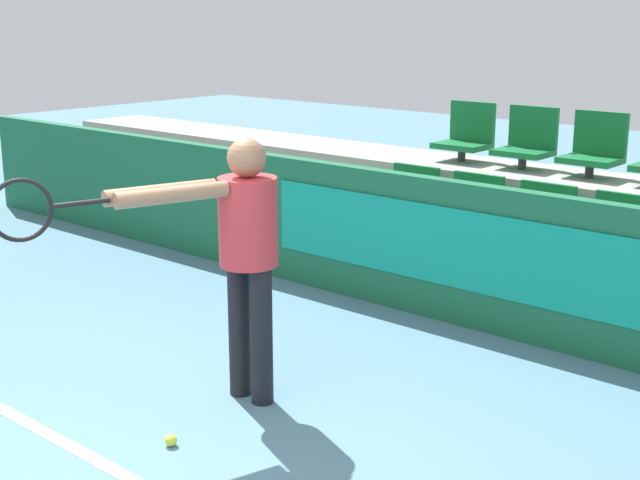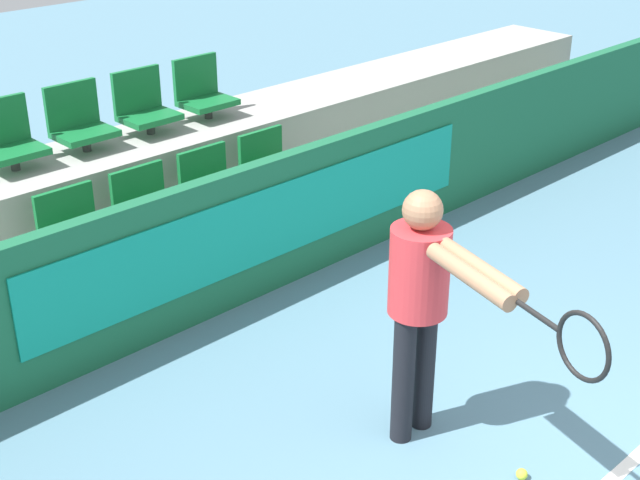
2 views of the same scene
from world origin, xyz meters
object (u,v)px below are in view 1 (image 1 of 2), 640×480
Objects in this scene: stadium_chair_3 at (618,237)px; tennis_ball at (171,440)px; stadium_chair_5 at (527,142)px; stadium_chair_2 at (541,224)px; stadium_chair_6 at (595,149)px; stadium_chair_0 at (409,202)px; stadium_chair_4 at (466,136)px; tennis_player at (237,242)px; stadium_chair_1 at (471,212)px.

stadium_chair_3 reaches higher than tennis_ball.
stadium_chair_5 is at bearing 92.93° from tennis_ball.
stadium_chair_6 is at bearing 90.00° from stadium_chair_2.
stadium_chair_3 is at bearing -35.25° from stadium_chair_5.
stadium_chair_5 is 4.30m from tennis_ball.
stadium_chair_0 is 1.82m from stadium_chair_3.
stadium_chair_2 reaches higher than tennis_ball.
stadium_chair_5 is 0.61m from stadium_chair_6.
stadium_chair_4 and stadium_chair_5 have the same top height.
tennis_ball is (0.14, -0.64, -0.95)m from tennis_player.
stadium_chair_2 is at bearing 180.00° from stadium_chair_3.
stadium_chair_1 is at bearing -125.28° from stadium_chair_6.
stadium_chair_6 is (1.22, 0.86, 0.47)m from stadium_chair_0.
stadium_chair_4 and stadium_chair_6 have the same top height.
stadium_chair_5 is (-1.22, 0.86, 0.47)m from stadium_chair_3.
stadium_chair_5 is at bearing 54.72° from stadium_chair_0.
stadium_chair_2 is 0.98m from stadium_chair_6.
stadium_chair_1 is 1.15m from stadium_chair_6.
stadium_chair_0 and stadium_chair_1 have the same top height.
tennis_player is (-1.14, -2.64, 0.29)m from stadium_chair_3.
stadium_chair_2 is 2.71m from tennis_player.
stadium_chair_3 is 1.00× the size of stadium_chair_6.
stadium_chair_3 is at bearing -25.23° from stadium_chair_4.
stadium_chair_4 is (-0.61, 0.86, 0.47)m from stadium_chair_1.
stadium_chair_1 and stadium_chair_3 have the same top height.
stadium_chair_3 is (0.61, 0.00, 0.00)m from stadium_chair_2.
stadium_chair_5 is 1.00× the size of stadium_chair_6.
stadium_chair_5 is at bearing 125.28° from stadium_chair_2.
stadium_chair_0 is at bearing 120.98° from tennis_player.
stadium_chair_6 reaches higher than stadium_chair_3.
stadium_chair_2 is 1.00× the size of stadium_chair_6.
stadium_chair_4 is (0.00, 0.86, 0.47)m from stadium_chair_0.
tennis_player is 1.15m from tennis_ball.
stadium_chair_5 is (0.00, 0.86, 0.47)m from stadium_chair_1.
stadium_chair_4 is at bearing 180.00° from stadium_chair_6.
stadium_chair_1 is 1.00× the size of stadium_chair_3.
stadium_chair_1 is at bearing 108.13° from tennis_player.
tennis_player is at bearing -75.52° from stadium_chair_0.
stadium_chair_5 is at bearing 144.75° from stadium_chair_3.
stadium_chair_6 is (1.22, 0.00, 0.00)m from stadium_chair_4.
stadium_chair_1 is 1.00× the size of stadium_chair_6.
stadium_chair_2 is 7.93× the size of tennis_ball.
tennis_player is (-0.53, -2.64, 0.29)m from stadium_chair_2.
stadium_chair_6 is (0.61, 0.00, 0.00)m from stadium_chair_5.
stadium_chair_3 is at bearing -54.72° from stadium_chair_6.
stadium_chair_0 and stadium_chair_2 have the same top height.
stadium_chair_0 is 0.98m from stadium_chair_4.
stadium_chair_0 is at bearing -144.75° from stadium_chair_6.
tennis_ball is at bearing -95.45° from stadium_chair_6.
stadium_chair_2 is 1.00× the size of stadium_chair_4.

